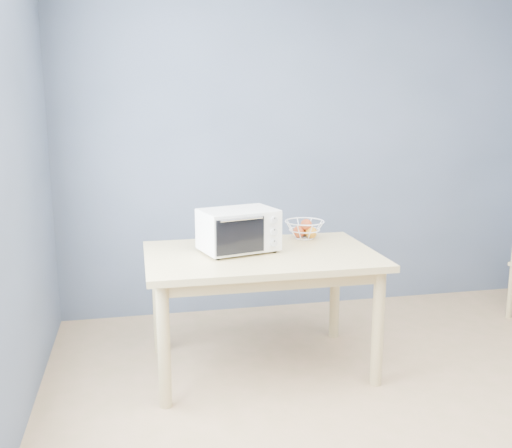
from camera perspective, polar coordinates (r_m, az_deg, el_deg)
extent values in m
cube|color=slate|center=(4.60, 5.70, 7.57)|extent=(4.00, 0.01, 2.60)
cube|color=tan|center=(3.49, 0.51, -3.21)|extent=(1.40, 0.90, 0.04)
cylinder|color=tan|center=(3.19, -9.20, -11.98)|extent=(0.07, 0.07, 0.71)
cylinder|color=tan|center=(3.46, 12.09, -10.15)|extent=(0.07, 0.07, 0.71)
cylinder|color=tan|center=(3.88, -9.77, -7.62)|extent=(0.07, 0.07, 0.71)
cylinder|color=tan|center=(4.11, 7.89, -6.46)|extent=(0.07, 0.07, 0.71)
cube|color=white|center=(3.48, -1.78, -0.55)|extent=(0.51, 0.41, 0.25)
cube|color=black|center=(3.46, -2.68, -0.69)|extent=(0.35, 0.33, 0.20)
cube|color=black|center=(3.32, -1.56, -1.20)|extent=(0.30, 0.09, 0.21)
cylinder|color=silver|center=(3.28, -1.44, 0.48)|extent=(0.26, 0.08, 0.01)
cube|color=white|center=(3.42, 1.70, -0.76)|extent=(0.12, 0.04, 0.23)
cylinder|color=black|center=(3.33, -3.88, -3.47)|extent=(0.02, 0.02, 0.02)
cylinder|color=black|center=(3.50, 1.86, -2.73)|extent=(0.02, 0.02, 0.02)
cylinder|color=black|center=(3.54, -5.35, -2.59)|extent=(0.02, 0.02, 0.02)
cylinder|color=black|center=(3.69, 0.13, -1.93)|extent=(0.02, 0.02, 0.02)
cylinder|color=silver|center=(3.40, 1.81, 0.35)|extent=(0.05, 0.03, 0.04)
cylinder|color=silver|center=(3.41, 1.80, -0.80)|extent=(0.05, 0.03, 0.04)
cylinder|color=silver|center=(3.43, 1.79, -1.94)|extent=(0.05, 0.03, 0.04)
torus|color=white|center=(3.83, 4.88, 0.25)|extent=(0.30, 0.30, 0.01)
torus|color=white|center=(3.84, 4.87, -0.58)|extent=(0.23, 0.23, 0.01)
torus|color=white|center=(3.86, 4.85, -1.40)|extent=(0.14, 0.14, 0.01)
sphere|color=red|center=(3.85, 4.30, -0.79)|extent=(0.08, 0.08, 0.08)
sphere|color=orange|center=(3.84, 5.54, -0.87)|extent=(0.08, 0.08, 0.08)
sphere|color=tan|center=(3.90, 4.72, -0.68)|extent=(0.08, 0.08, 0.08)
sphere|color=red|center=(3.83, 5.05, -0.06)|extent=(0.08, 0.08, 0.08)
cylinder|color=tan|center=(4.88, 24.11, -6.22)|extent=(0.04, 0.04, 0.42)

